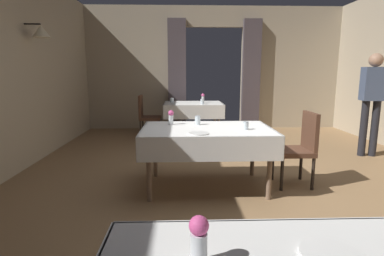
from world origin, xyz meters
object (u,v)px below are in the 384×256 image
(chair_mid_right, at_px, (300,145))
(glass_mid_c, at_px, (246,126))
(flower_vase_near, at_px, (199,239))
(glass_mid_b, at_px, (198,120))
(flower_vase_far, at_px, (203,98))
(glass_far_c, at_px, (202,102))
(plate_near_d, at_px, (332,255))
(glass_far_b, at_px, (172,100))
(dining_table_far, at_px, (193,107))
(dining_table_mid, at_px, (207,135))
(person_waiter_by_doorway, at_px, (372,96))
(chair_far_left, at_px, (146,114))
(plate_mid_d, at_px, (199,133))
(flower_vase_mid, at_px, (171,117))

(chair_mid_right, bearing_deg, glass_mid_c, -167.06)
(flower_vase_near, height_order, glass_mid_b, flower_vase_near)
(chair_mid_right, height_order, flower_vase_far, flower_vase_far)
(flower_vase_near, distance_m, glass_far_c, 5.51)
(plate_near_d, xyz_separation_m, glass_far_b, (-0.76, 5.82, 0.05))
(dining_table_far, relative_size, flower_vase_far, 6.39)
(chair_mid_right, xyz_separation_m, glass_mid_c, (-0.73, -0.17, 0.28))
(flower_vase_near, bearing_deg, dining_table_far, 87.98)
(dining_table_mid, distance_m, person_waiter_by_doorway, 3.20)
(dining_table_far, distance_m, glass_mid_c, 3.26)
(chair_far_left, xyz_separation_m, plate_near_d, (1.31, -5.62, 0.24))
(glass_mid_b, distance_m, glass_mid_c, 0.65)
(glass_far_c, bearing_deg, plate_mid_d, -94.60)
(plate_near_d, xyz_separation_m, glass_far_c, (-0.11, 5.46, 0.05))
(plate_mid_d, bearing_deg, flower_vase_mid, 117.49)
(glass_mid_c, xyz_separation_m, plate_mid_d, (-0.57, -0.23, -0.04))
(glass_mid_c, xyz_separation_m, glass_far_c, (-0.31, 2.94, 0.01))
(glass_mid_b, bearing_deg, flower_vase_far, 84.73)
(chair_far_left, distance_m, glass_far_c, 1.25)
(dining_table_mid, distance_m, glass_mid_c, 0.48)
(flower_vase_far, xyz_separation_m, glass_far_c, (-0.04, -0.38, -0.05))
(flower_vase_near, height_order, flower_vase_mid, flower_vase_mid)
(glass_mid_c, bearing_deg, chair_mid_right, 12.94)
(chair_far_left, height_order, glass_mid_c, chair_far_left)
(glass_far_c, height_order, person_waiter_by_doorway, person_waiter_by_doorway)
(dining_table_mid, distance_m, glass_mid_b, 0.28)
(person_waiter_by_doorway, bearing_deg, plate_mid_d, -150.07)
(flower_vase_near, bearing_deg, person_waiter_by_doorway, 52.30)
(flower_vase_near, xyz_separation_m, person_waiter_by_doorway, (3.12, 4.04, 0.18))
(plate_near_d, relative_size, plate_mid_d, 1.02)
(plate_mid_d, distance_m, flower_vase_far, 3.57)
(dining_table_far, distance_m, chair_mid_right, 3.29)
(dining_table_far, height_order, plate_near_d, plate_near_d)
(dining_table_far, relative_size, chair_far_left, 1.37)
(glass_mid_b, xyz_separation_m, glass_far_c, (0.24, 2.59, -0.00))
(plate_near_d, bearing_deg, glass_far_b, 97.44)
(dining_table_far, xyz_separation_m, flower_vase_far, (0.22, 0.11, 0.21))
(glass_far_c, bearing_deg, person_waiter_by_doorway, -27.92)
(glass_far_b, bearing_deg, plate_mid_d, -83.58)
(glass_mid_c, bearing_deg, plate_mid_d, -157.63)
(flower_vase_mid, distance_m, flower_vase_far, 3.00)
(glass_mid_c, height_order, flower_vase_far, flower_vase_far)
(chair_far_left, height_order, flower_vase_far, flower_vase_far)
(dining_table_far, height_order, glass_far_c, glass_far_c)
(chair_mid_right, relative_size, glass_far_b, 9.10)
(dining_table_mid, bearing_deg, chair_far_left, 109.77)
(glass_mid_b, relative_size, plate_mid_d, 0.51)
(plate_mid_d, xyz_separation_m, glass_far_b, (-0.40, 3.54, 0.05))
(chair_mid_right, height_order, glass_mid_c, chair_mid_right)
(chair_far_left, bearing_deg, person_waiter_by_doorway, -22.28)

